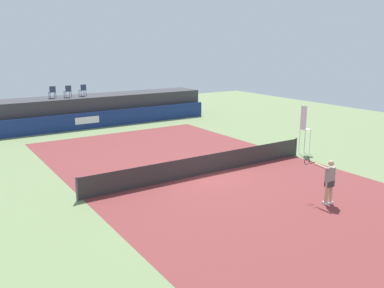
# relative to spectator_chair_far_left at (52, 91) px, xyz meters

# --- Properties ---
(ground_plane) EXTENTS (48.00, 48.00, 0.00)m
(ground_plane) POSITION_rel_spectator_chair_far_left_xyz_m (2.99, -12.23, -2.69)
(ground_plane) COLOR #6B7F51
(court_inner) EXTENTS (12.00, 22.00, 0.00)m
(court_inner) POSITION_rel_spectator_chair_far_left_xyz_m (2.99, -15.23, -2.69)
(court_inner) COLOR maroon
(court_inner) RESTS_ON ground
(sponsor_wall) EXTENTS (18.00, 0.22, 1.20)m
(sponsor_wall) POSITION_rel_spectator_chair_far_left_xyz_m (2.98, -1.73, -2.09)
(sponsor_wall) COLOR navy
(sponsor_wall) RESTS_ON ground
(spectator_platform) EXTENTS (18.00, 2.80, 2.20)m
(spectator_platform) POSITION_rel_spectator_chair_far_left_xyz_m (2.99, 0.07, -1.59)
(spectator_platform) COLOR #38383D
(spectator_platform) RESTS_ON ground
(spectator_chair_far_left) EXTENTS (0.45, 0.45, 0.89)m
(spectator_chair_far_left) POSITION_rel_spectator_chair_far_left_xyz_m (0.00, 0.00, 0.00)
(spectator_chair_far_left) COLOR #2D3D56
(spectator_chair_far_left) RESTS_ON spectator_platform
(spectator_chair_left) EXTENTS (0.46, 0.46, 0.89)m
(spectator_chair_left) POSITION_rel_spectator_chair_far_left_xyz_m (1.10, -0.13, 0.00)
(spectator_chair_left) COLOR #2D3D56
(spectator_chair_left) RESTS_ON spectator_platform
(spectator_chair_center) EXTENTS (0.48, 0.48, 0.89)m
(spectator_chair_center) POSITION_rel_spectator_chair_far_left_xyz_m (2.28, 0.00, 0.00)
(spectator_chair_center) COLOR #2D3D56
(spectator_chair_center) RESTS_ON spectator_platform
(umpire_chair) EXTENTS (0.46, 0.46, 2.76)m
(umpire_chair) POSITION_rel_spectator_chair_far_left_xyz_m (9.77, -15.23, -1.11)
(umpire_chair) COLOR white
(umpire_chair) RESTS_ON ground
(tennis_net) EXTENTS (12.40, 0.02, 0.95)m
(tennis_net) POSITION_rel_spectator_chair_far_left_xyz_m (2.99, -15.23, -2.22)
(tennis_net) COLOR #2D2D2D
(tennis_net) RESTS_ON ground
(net_post_near) EXTENTS (0.10, 0.10, 1.00)m
(net_post_near) POSITION_rel_spectator_chair_far_left_xyz_m (-3.21, -15.23, -2.19)
(net_post_near) COLOR #4C4C51
(net_post_near) RESTS_ON ground
(net_post_far) EXTENTS (0.10, 0.10, 1.00)m
(net_post_far) POSITION_rel_spectator_chair_far_left_xyz_m (9.19, -15.23, -2.19)
(net_post_far) COLOR #4C4C51
(net_post_far) RESTS_ON ground
(tennis_player) EXTENTS (0.66, 1.14, 1.77)m
(tennis_player) POSITION_rel_spectator_chair_far_left_xyz_m (4.86, -20.88, -1.73)
(tennis_player) COLOR white
(tennis_player) RESTS_ON court_inner
(tennis_ball) EXTENTS (0.07, 0.07, 0.07)m
(tennis_ball) POSITION_rel_spectator_chair_far_left_xyz_m (2.32, -6.29, -2.66)
(tennis_ball) COLOR #D8EA33
(tennis_ball) RESTS_ON court_inner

